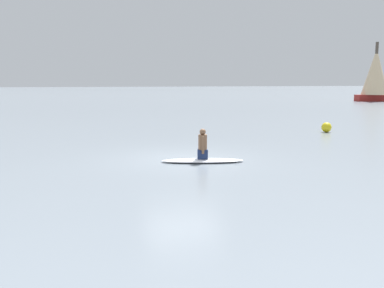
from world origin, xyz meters
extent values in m
plane|color=gray|center=(0.00, 0.00, 0.00)|extent=(400.00, 400.00, 0.00)
ellipsoid|color=white|center=(-0.82, -0.41, 0.06)|extent=(1.36, 2.69, 0.11)
cube|color=navy|center=(-0.82, -0.41, 0.26)|extent=(0.33, 0.37, 0.30)
cylinder|color=brown|center=(-0.82, -0.41, 0.63)|extent=(0.34, 0.34, 0.49)
sphere|color=brown|center=(-0.82, -0.41, 0.97)|extent=(0.20, 0.20, 0.20)
cylinder|color=brown|center=(-0.98, -0.36, 0.57)|extent=(0.10, 0.10, 0.54)
cylinder|color=brown|center=(-0.65, -0.45, 0.57)|extent=(0.10, 0.10, 0.54)
cube|color=maroon|center=(31.96, -35.91, 0.43)|extent=(2.37, 4.93, 0.85)
cylinder|color=#4C4238|center=(31.96, -35.91, 4.19)|extent=(0.38, 0.38, 6.68)
cone|color=beige|center=(31.96, -35.91, 3.79)|extent=(3.93, 3.93, 5.88)
sphere|color=yellow|center=(4.79, -9.05, 0.25)|extent=(0.50, 0.50, 0.50)
camera|label=1|loc=(-13.27, 4.10, 2.52)|focal=39.89mm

